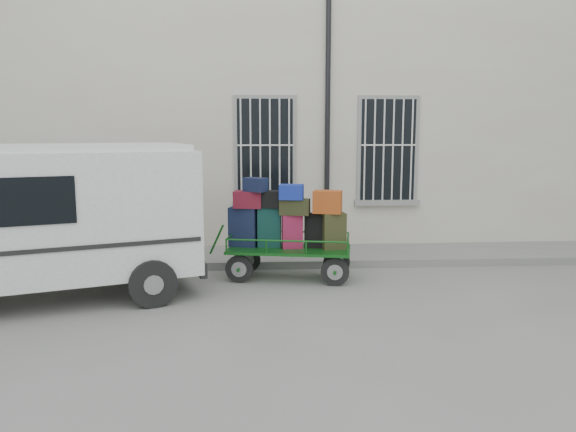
# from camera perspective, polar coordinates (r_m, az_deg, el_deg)

# --- Properties ---
(ground) EXTENTS (80.00, 80.00, 0.00)m
(ground) POSITION_cam_1_polar(r_m,az_deg,el_deg) (9.67, 0.56, -7.39)
(ground) COLOR slate
(ground) RESTS_ON ground
(building) EXTENTS (24.00, 5.15, 6.00)m
(building) POSITION_cam_1_polar(r_m,az_deg,el_deg) (14.78, -1.02, 9.93)
(building) COLOR beige
(building) RESTS_ON ground
(sidewalk) EXTENTS (24.00, 1.70, 0.15)m
(sidewalk) POSITION_cam_1_polar(r_m,az_deg,el_deg) (11.78, -0.24, -4.08)
(sidewalk) COLOR slate
(sidewalk) RESTS_ON ground
(luggage_cart) EXTENTS (2.64, 1.39, 1.84)m
(luggage_cart) POSITION_cam_1_polar(r_m,az_deg,el_deg) (10.13, -0.12, -1.09)
(luggage_cart) COLOR black
(luggage_cart) RESTS_ON ground
(van) EXTENTS (5.26, 3.53, 2.46)m
(van) POSITION_cam_1_polar(r_m,az_deg,el_deg) (9.55, -24.23, 0.29)
(van) COLOR silver
(van) RESTS_ON ground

